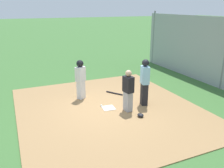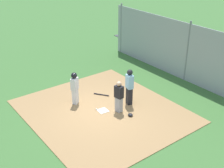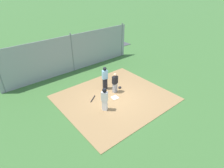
{
  "view_description": "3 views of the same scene",
  "coord_description": "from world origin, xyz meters",
  "views": [
    {
      "loc": [
        -7.4,
        3.14,
        3.66
      ],
      "look_at": [
        -0.06,
        -0.12,
        0.98
      ],
      "focal_mm": 37.82,
      "sensor_mm": 36.0,
      "label": 1
    },
    {
      "loc": [
        -9.69,
        6.82,
        7.24
      ],
      "look_at": [
        0.64,
        -1.01,
        0.86
      ],
      "focal_mm": 48.08,
      "sensor_mm": 36.0,
      "label": 2
    },
    {
      "loc": [
        6.99,
        8.14,
        7.44
      ],
      "look_at": [
        -0.05,
        -0.37,
        0.94
      ],
      "focal_mm": 29.94,
      "sensor_mm": 36.0,
      "label": 3
    }
  ],
  "objects": [
    {
      "name": "ground_plane",
      "position": [
        0.0,
        0.0,
        0.0
      ],
      "size": [
        140.0,
        140.0,
        0.0
      ],
      "primitive_type": "plane",
      "color": "#3D6B33"
    },
    {
      "name": "dirt_infield",
      "position": [
        0.0,
        0.0,
        0.01
      ],
      "size": [
        7.2,
        6.4,
        0.03
      ],
      "primitive_type": "cube",
      "color": "#9E774C",
      "rests_on": "ground_plane"
    },
    {
      "name": "home_plate",
      "position": [
        0.0,
        0.0,
        0.04
      ],
      "size": [
        0.48,
        0.48,
        0.02
      ],
      "primitive_type": "cube",
      "rotation": [
        0.0,
        0.0,
        -0.1
      ],
      "color": "white",
      "rests_on": "dirt_infield"
    },
    {
      "name": "catcher",
      "position": [
        -0.47,
        -0.56,
        0.81
      ],
      "size": [
        0.41,
        0.31,
        1.52
      ],
      "rotation": [
        0.0,
        0.0,
        1.71
      ],
      "color": "#9E9EA3",
      "rests_on": "dirt_infield"
    },
    {
      "name": "umpire",
      "position": [
        -0.22,
        -1.39,
        0.97
      ],
      "size": [
        0.43,
        0.34,
        1.78
      ],
      "rotation": [
        0.0,
        0.0,
        1.33
      ],
      "color": "black",
      "rests_on": "dirt_infield"
    },
    {
      "name": "runner",
      "position": [
        1.37,
        0.63,
        0.94
      ],
      "size": [
        0.43,
        0.46,
        1.61
      ],
      "rotation": [
        0.0,
        0.0,
        3.74
      ],
      "color": "silver",
      "rests_on": "dirt_infield"
    },
    {
      "name": "baseball_bat",
      "position": [
        1.29,
        -0.83,
        0.06
      ],
      "size": [
        0.69,
        0.51,
        0.06
      ],
      "primitive_type": "cylinder",
      "rotation": [
        0.0,
        1.57,
        3.75
      ],
      "color": "black",
      "rests_on": "dirt_infield"
    },
    {
      "name": "catcher_mask",
      "position": [
        -1.11,
        -0.72,
        0.09
      ],
      "size": [
        0.24,
        0.2,
        0.12
      ],
      "primitive_type": "ellipsoid",
      "color": "black",
      "rests_on": "dirt_infield"
    },
    {
      "name": "baseball",
      "position": [
        0.26,
        0.18,
        0.07
      ],
      "size": [
        0.07,
        0.07,
        0.07
      ],
      "primitive_type": "sphere",
      "color": "white",
      "rests_on": "dirt_infield"
    },
    {
      "name": "backstop_fence",
      "position": [
        0.0,
        -5.64,
        1.6
      ],
      "size": [
        12.0,
        0.1,
        3.35
      ],
      "color": "#93999E",
      "rests_on": "ground_plane"
    },
    {
      "name": "parked_car_blue",
      "position": [
        5.67,
        -9.9,
        0.61
      ],
      "size": [
        4.43,
        2.42,
        1.28
      ],
      "rotation": [
        0.0,
        0.0,
        3.31
      ],
      "color": "#28428C",
      "rests_on": "parking_lot"
    }
  ]
}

